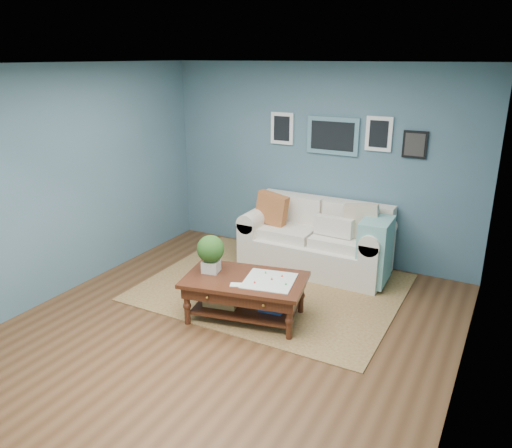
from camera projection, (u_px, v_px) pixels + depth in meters
The scene contains 4 objects.
room_shell at pixel (227, 208), 4.86m from camera, with size 5.00×5.02×2.70m.
area_rug at pixel (273, 287), 6.27m from camera, with size 3.07×2.45×0.01m, color brown.
loveseat at pixel (322, 241), 6.69m from camera, with size 1.99×0.90×1.02m.
coffee_table at pixel (239, 284), 5.44m from camera, with size 1.43×1.01×0.91m.
Camera 1 is at (2.47, -3.91, 2.77)m, focal length 35.00 mm.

